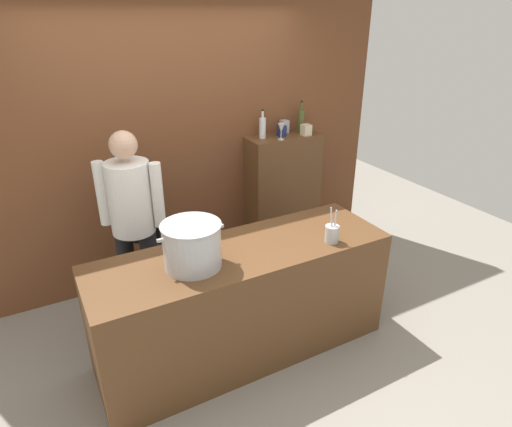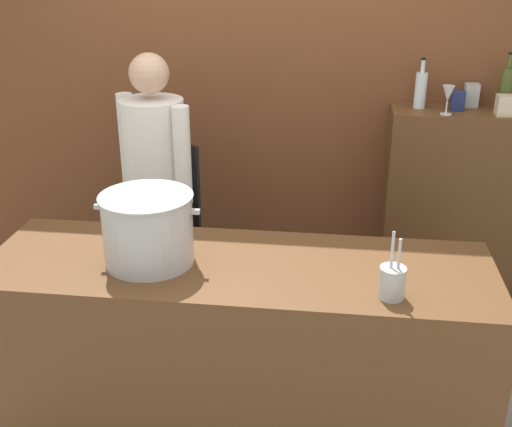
{
  "view_description": "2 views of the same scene",
  "coord_description": "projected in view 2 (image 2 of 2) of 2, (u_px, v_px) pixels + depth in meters",
  "views": [
    {
      "loc": [
        -1.21,
        -2.44,
        2.47
      ],
      "look_at": [
        0.25,
        0.26,
        1.02
      ],
      "focal_mm": 30.79,
      "sensor_mm": 36.0,
      "label": 1
    },
    {
      "loc": [
        0.39,
        -2.42,
        2.19
      ],
      "look_at": [
        0.03,
        0.38,
        0.97
      ],
      "focal_mm": 44.92,
      "sensor_mm": 36.0,
      "label": 2
    }
  ],
  "objects": [
    {
      "name": "stockpot_large",
      "position": [
        148.0,
        229.0,
        2.72
      ],
      "size": [
        0.46,
        0.4,
        0.31
      ],
      "color": "#B7BABF",
      "rests_on": "prep_counter"
    },
    {
      "name": "wine_bottle_olive",
      "position": [
        506.0,
        88.0,
        3.53
      ],
      "size": [
        0.06,
        0.06,
        0.32
      ],
      "color": "#475123",
      "rests_on": "bar_cabinet"
    },
    {
      "name": "prep_counter",
      "position": [
        239.0,
        350.0,
        2.94
      ],
      "size": [
        2.2,
        0.7,
        0.9
      ],
      "primitive_type": "cube",
      "color": "brown",
      "rests_on": "ground_plane"
    },
    {
      "name": "chef",
      "position": [
        157.0,
        181.0,
        3.52
      ],
      "size": [
        0.46,
        0.41,
        1.66
      ],
      "rotation": [
        0.0,
        0.0,
        2.57
      ],
      "color": "black",
      "rests_on": "ground_plane"
    },
    {
      "name": "spice_tin_navy",
      "position": [
        457.0,
        101.0,
        3.55
      ],
      "size": [
        0.07,
        0.07,
        0.11
      ],
      "primitive_type": "cube",
      "color": "navy",
      "rests_on": "bar_cabinet"
    },
    {
      "name": "brick_back_panel",
      "position": [
        273.0,
        65.0,
        3.8
      ],
      "size": [
        4.4,
        0.1,
        3.0
      ],
      "primitive_type": "cube",
      "color": "brown",
      "rests_on": "ground_plane"
    },
    {
      "name": "spice_tin_silver",
      "position": [
        471.0,
        95.0,
        3.62
      ],
      "size": [
        0.08,
        0.08,
        0.13
      ],
      "primitive_type": "cube",
      "color": "#B2B2B7",
      "rests_on": "bar_cabinet"
    },
    {
      "name": "spice_tin_cream",
      "position": [
        504.0,
        105.0,
        3.44
      ],
      "size": [
        0.09,
        0.09,
        0.11
      ],
      "primitive_type": "cube",
      "color": "beige",
      "rests_on": "bar_cabinet"
    },
    {
      "name": "utensil_crock",
      "position": [
        392.0,
        282.0,
        2.47
      ],
      "size": [
        0.1,
        0.1,
        0.27
      ],
      "color": "#B7BABF",
      "rests_on": "prep_counter"
    },
    {
      "name": "ground_plane",
      "position": [
        240.0,
        427.0,
        3.12
      ],
      "size": [
        8.0,
        8.0,
        0.0
      ],
      "primitive_type": "plane",
      "color": "gray"
    },
    {
      "name": "bar_cabinet",
      "position": [
        447.0,
        218.0,
        3.82
      ],
      "size": [
        0.76,
        0.32,
        1.31
      ],
      "primitive_type": "cube",
      "color": "brown",
      "rests_on": "ground_plane"
    },
    {
      "name": "wine_bottle_clear",
      "position": [
        421.0,
        89.0,
        3.57
      ],
      "size": [
        0.06,
        0.06,
        0.28
      ],
      "color": "silver",
      "rests_on": "bar_cabinet"
    },
    {
      "name": "wine_glass_short",
      "position": [
        448.0,
        95.0,
        3.43
      ],
      "size": [
        0.07,
        0.07,
        0.16
      ],
      "color": "silver",
      "rests_on": "bar_cabinet"
    }
  ]
}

